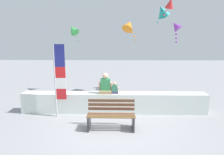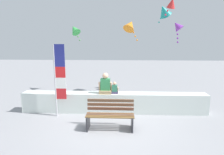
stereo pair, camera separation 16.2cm
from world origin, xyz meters
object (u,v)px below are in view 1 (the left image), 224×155
object	(u,v)px
park_bench	(111,116)
person_adult	(105,85)
flag_banner	(58,76)
kite_teal	(162,11)
kite_green	(73,29)
kite_orange	(129,25)
person_child	(115,89)
kite_red	(170,3)
kite_purple	(176,26)

from	to	relation	value
park_bench	person_adult	xyz separation A→B (m)	(-0.25, 1.36, 0.65)
person_adult	flag_banner	bearing A→B (deg)	-164.77
park_bench	kite_teal	size ratio (longest dim) A/B	1.51
kite_teal	kite_green	bearing A→B (deg)	-177.66
flag_banner	kite_teal	size ratio (longest dim) A/B	2.63
park_bench	kite_green	distance (m)	5.63
flag_banner	kite_green	world-z (taller)	kite_green
park_bench	kite_teal	xyz separation A→B (m)	(2.47, 4.61, 3.74)
park_bench	kite_orange	size ratio (longest dim) A/B	1.32
flag_banner	kite_orange	world-z (taller)	kite_orange
person_child	kite_green	world-z (taller)	kite_green
kite_orange	park_bench	bearing A→B (deg)	-100.27
flag_banner	kite_red	size ratio (longest dim) A/B	3.02
person_child	kite_purple	world-z (taller)	kite_purple
person_child	kite_teal	distance (m)	5.15
person_child	kite_orange	distance (m)	3.91
park_bench	kite_purple	distance (m)	5.21
kite_teal	kite_purple	world-z (taller)	kite_teal
park_bench	kite_red	size ratio (longest dim) A/B	1.73
park_bench	kite_red	distance (m)	6.37
kite_red	park_bench	bearing A→B (deg)	-123.26
person_adult	kite_orange	bearing A→B (deg)	70.73
person_adult	kite_orange	xyz separation A→B (m)	(1.02, 2.93, 2.37)
park_bench	person_child	distance (m)	1.46
person_child	kite_purple	bearing A→B (deg)	35.34
flag_banner	kite_teal	distance (m)	6.28
park_bench	kite_red	bearing A→B (deg)	56.74
kite_orange	kite_teal	world-z (taller)	kite_teal
person_child	flag_banner	bearing A→B (deg)	-167.33
park_bench	flag_banner	size ratio (longest dim) A/B	0.57
person_adult	kite_green	xyz separation A→B (m)	(-1.79, 3.07, 2.18)
kite_teal	kite_red	world-z (taller)	kite_red
person_adult	kite_teal	size ratio (longest dim) A/B	0.79
park_bench	flag_banner	world-z (taller)	flag_banner
kite_purple	kite_orange	bearing A→B (deg)	153.63
park_bench	kite_purple	xyz separation A→B (m)	(2.81, 3.28, 2.91)
park_bench	kite_teal	distance (m)	6.43
kite_orange	kite_red	distance (m)	2.18
kite_orange	kite_red	size ratio (longest dim) A/B	1.32
kite_teal	kite_orange	bearing A→B (deg)	-169.19
person_adult	person_child	bearing A→B (deg)	0.07
flag_banner	kite_green	distance (m)	3.92
park_bench	person_child	world-z (taller)	person_child
person_adult	kite_orange	distance (m)	3.90
person_adult	kite_teal	bearing A→B (deg)	50.16
person_child	kite_red	size ratio (longest dim) A/B	0.52
park_bench	kite_orange	bearing A→B (deg)	79.73
person_adult	kite_purple	xyz separation A→B (m)	(3.06, 1.92, 2.26)
kite_green	kite_orange	bearing A→B (deg)	-2.81
kite_red	kite_green	bearing A→B (deg)	176.54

